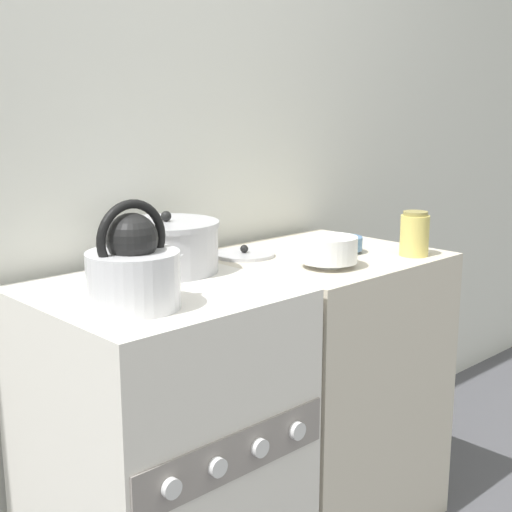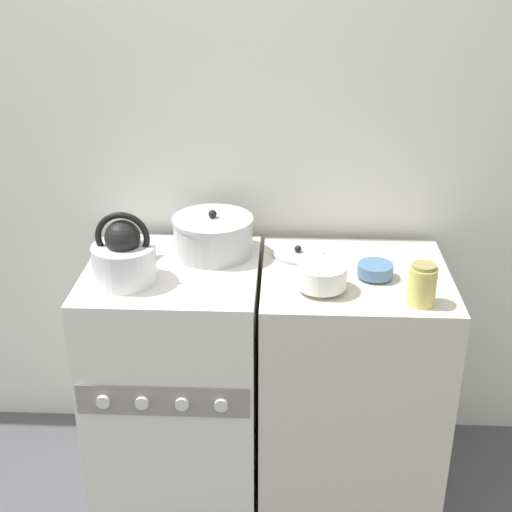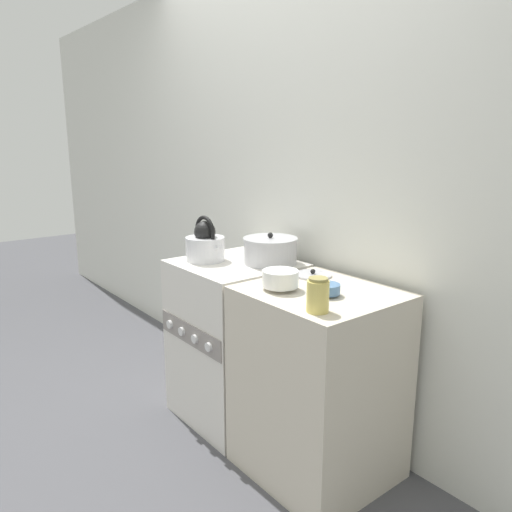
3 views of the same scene
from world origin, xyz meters
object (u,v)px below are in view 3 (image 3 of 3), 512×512
Objects in this scene: stove at (236,340)px; cooking_pot at (270,251)px; small_ceramic_bowl at (326,289)px; kettle at (205,244)px; loose_pot_lid at (313,275)px; storage_jar at (318,295)px; enamel_bowl at (280,279)px.

stove is 0.53m from cooking_pot.
cooking_pot reaches higher than small_ceramic_bowl.
kettle is 0.61m from loose_pot_lid.
cooking_pot is 0.74m from storage_jar.
small_ceramic_bowl is at bearing 28.43° from enamel_bowl.
stove is 3.10× the size of cooking_pot.
kettle is 0.90× the size of cooking_pot.
storage_jar is 0.51m from loose_pot_lid.
kettle is at bearing 174.05° from storage_jar.
cooking_pot reaches higher than storage_jar.
small_ceramic_bowl reaches higher than stove.
kettle is (-0.13, -0.10, 0.52)m from stove.
small_ceramic_bowl is at bearing -34.20° from loose_pot_lid.
small_ceramic_bowl is at bearing -15.68° from cooking_pot.
cooking_pot is 2.41× the size of small_ceramic_bowl.
stove is 0.70m from enamel_bowl.
kettle is 2.16× the size of small_ceramic_bowl.
storage_jar reaches higher than enamel_bowl.
cooking_pot is at bearing 153.97° from storage_jar.
storage_jar is (0.67, -0.33, -0.01)m from cooking_pot.
enamel_bowl is at bearing -151.57° from small_ceramic_bowl.
kettle reaches higher than loose_pot_lid.
enamel_bowl reaches higher than loose_pot_lid.
stove is at bearing 166.08° from enamel_bowl.
kettle is at bearing 178.07° from enamel_bowl.
storage_jar is at bearing -26.03° from cooking_pot.
storage_jar reaches higher than stove.
storage_jar reaches higher than small_ceramic_bowl.
storage_jar is (0.12, -0.17, 0.04)m from small_ceramic_bowl.
loose_pot_lid is (-0.37, 0.34, -0.06)m from storage_jar.
small_ceramic_bowl is 0.88× the size of storage_jar.
storage_jar is at bearing -55.03° from small_ceramic_bowl.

